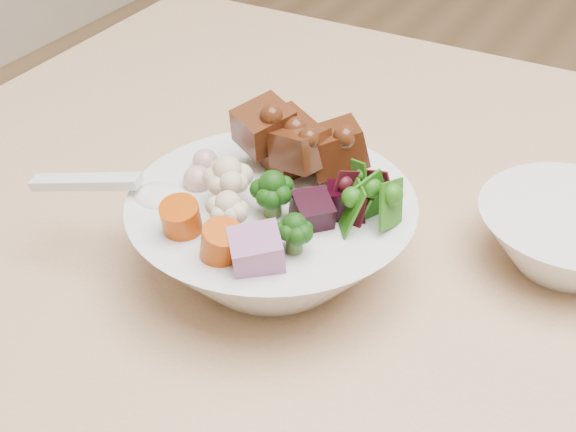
{
  "coord_description": "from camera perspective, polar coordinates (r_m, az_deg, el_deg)",
  "views": [
    {
      "loc": [
        -0.22,
        -0.61,
        1.28
      ],
      "look_at": [
        -0.48,
        -0.16,
        0.9
      ],
      "focal_mm": 50.0,
      "sensor_mm": 36.0,
      "label": 1
    }
  ],
  "objects": [
    {
      "name": "side_bowl",
      "position": [
        0.72,
        19.34,
        -1.47
      ],
      "size": [
        0.16,
        0.16,
        0.05
      ],
      "primitive_type": null,
      "color": "silver",
      "rests_on": "dining_table"
    },
    {
      "name": "food_bowl",
      "position": [
        0.67,
        -0.95,
        -0.96
      ],
      "size": [
        0.24,
        0.24,
        0.13
      ],
      "color": "silver",
      "rests_on": "dining_table"
    },
    {
      "name": "soup_spoon",
      "position": [
        0.67,
        -10.39,
        1.55
      ],
      "size": [
        0.14,
        0.07,
        0.03
      ],
      "rotation": [
        0.0,
        0.0,
        0.3
      ],
      "color": "silver",
      "rests_on": "food_bowl"
    }
  ]
}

